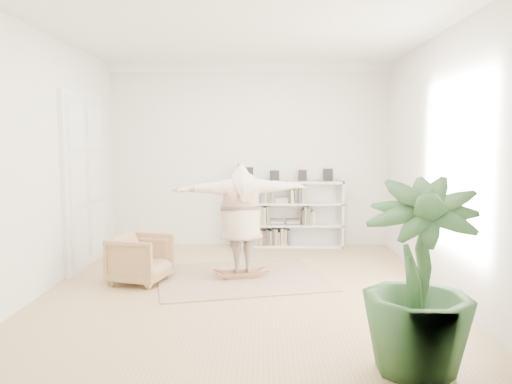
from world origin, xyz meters
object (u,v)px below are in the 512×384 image
rocker_board (241,273)px  person (241,216)px  armchair (141,259)px  houseplant (418,277)px  bookshelf (287,215)px

rocker_board → person: 0.90m
armchair → rocker_board: bearing=-65.3°
houseplant → bookshelf: bearing=99.9°
person → armchair: bearing=-3.8°
person → houseplant: bearing=105.8°
rocker_board → person: person is taller
bookshelf → houseplant: size_ratio=1.24×
bookshelf → houseplant: (0.93, -5.37, 0.25)m
armchair → houseplant: bearing=-116.3°
rocker_board → houseplant: size_ratio=0.35×
bookshelf → rocker_board: bookshelf is taller
armchair → houseplant: (3.21, -2.81, 0.53)m
person → houseplant: (1.73, -3.07, -0.08)m
bookshelf → person: (-0.80, -2.30, 0.33)m
bookshelf → rocker_board: bearing=-109.2°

